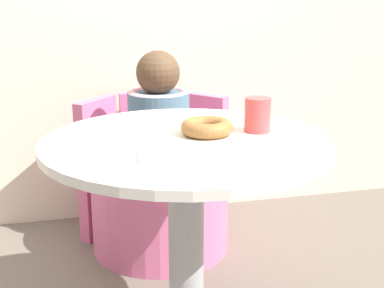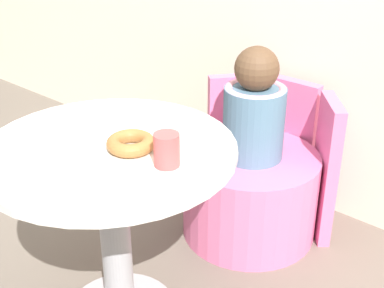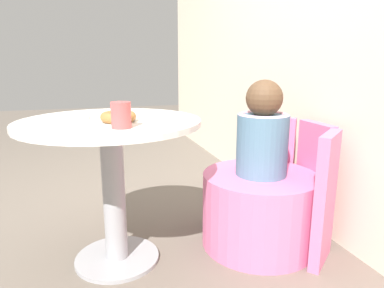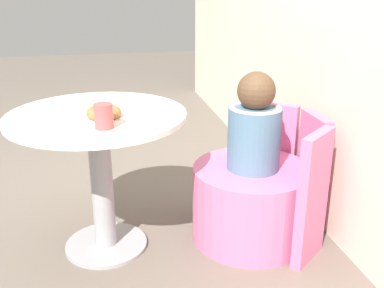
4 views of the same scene
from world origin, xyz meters
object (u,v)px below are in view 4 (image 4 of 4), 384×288
object	(u,v)px
donut	(104,112)
cup	(104,116)
round_table	(99,150)
tub_chair	(251,203)
child_figure	(255,127)

from	to	relation	value
donut	cup	xyz separation A→B (m)	(0.15, -0.00, 0.03)
round_table	cup	size ratio (longest dim) A/B	8.05
cup	tub_chair	bearing A→B (deg)	103.23
child_figure	donut	bearing A→B (deg)	-89.01
donut	child_figure	bearing A→B (deg)	90.99
round_table	donut	size ratio (longest dim) A/B	5.37
round_table	tub_chair	distance (m)	0.78
round_table	cup	xyz separation A→B (m)	(0.22, 0.03, 0.22)
child_figure	cup	bearing A→B (deg)	-76.77
tub_chair	child_figure	distance (m)	0.40
tub_chair	donut	world-z (taller)	donut
donut	round_table	bearing A→B (deg)	-155.36
cup	donut	bearing A→B (deg)	179.20
round_table	cup	bearing A→B (deg)	7.61
round_table	donut	distance (m)	0.21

